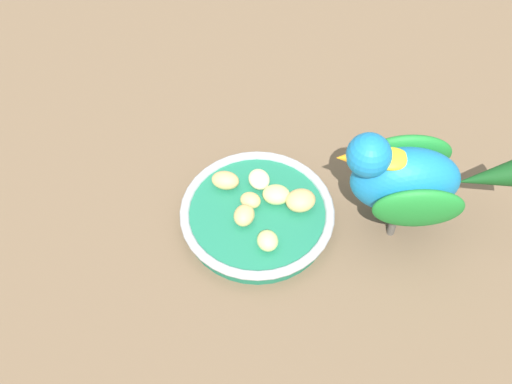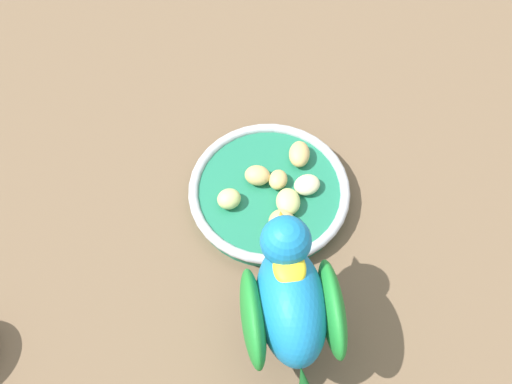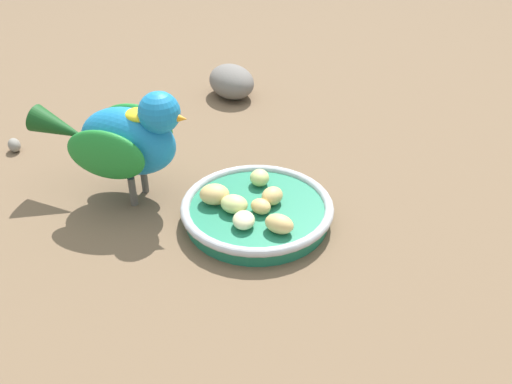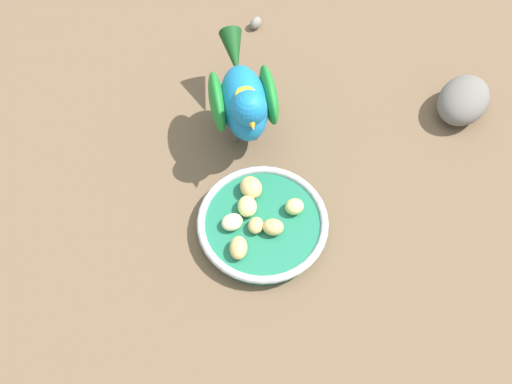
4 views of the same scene
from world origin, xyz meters
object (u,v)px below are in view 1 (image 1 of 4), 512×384
at_px(apple_piece_5, 250,200).
at_px(parrot, 409,178).
at_px(feeding_bowl, 254,214).
at_px(apple_piece_3, 259,179).
at_px(apple_piece_6, 225,180).
at_px(apple_piece_2, 244,215).
at_px(apple_piece_1, 268,241).
at_px(apple_piece_4, 301,200).
at_px(apple_piece_0, 276,195).

relative_size(apple_piece_5, parrot, 0.12).
xyz_separation_m(feeding_bowl, parrot, (0.16, 0.06, 0.07)).
relative_size(apple_piece_3, apple_piece_6, 0.90).
relative_size(apple_piece_2, parrot, 0.14).
distance_m(feeding_bowl, apple_piece_1, 0.05).
distance_m(apple_piece_1, apple_piece_2, 0.04).
distance_m(apple_piece_1, parrot, 0.17).
height_order(apple_piece_1, parrot, parrot).
bearing_deg(apple_piece_4, apple_piece_1, -103.57).
relative_size(apple_piece_1, apple_piece_6, 0.79).
bearing_deg(apple_piece_2, apple_piece_6, 136.35).
xyz_separation_m(apple_piece_0, apple_piece_2, (-0.02, -0.04, 0.00)).
xyz_separation_m(apple_piece_3, apple_piece_5, (0.00, -0.03, 0.00)).
height_order(apple_piece_0, apple_piece_1, same).
distance_m(apple_piece_3, apple_piece_6, 0.04).
bearing_deg(apple_piece_3, parrot, 7.77).
height_order(apple_piece_2, apple_piece_4, apple_piece_4).
relative_size(apple_piece_0, apple_piece_2, 1.14).
bearing_deg(apple_piece_0, apple_piece_3, 151.92).
xyz_separation_m(apple_piece_0, apple_piece_5, (-0.03, -0.02, -0.00)).
distance_m(apple_piece_1, apple_piece_6, 0.10).
distance_m(apple_piece_4, parrot, 0.13).
bearing_deg(feeding_bowl, apple_piece_3, 103.92).
xyz_separation_m(apple_piece_2, apple_piece_4, (0.05, 0.04, 0.00)).
xyz_separation_m(apple_piece_5, parrot, (0.17, 0.06, 0.06)).
relative_size(feeding_bowl, apple_piece_1, 6.88).
relative_size(feeding_bowl, parrot, 0.88).
relative_size(feeding_bowl, apple_piece_3, 6.08).
height_order(feeding_bowl, apple_piece_1, apple_piece_1).
bearing_deg(apple_piece_4, apple_piece_0, -177.09).
xyz_separation_m(apple_piece_5, apple_piece_6, (-0.04, 0.01, 0.00)).
distance_m(apple_piece_0, apple_piece_3, 0.03).
relative_size(apple_piece_0, apple_piece_1, 1.23).
bearing_deg(feeding_bowl, apple_piece_5, 137.06).
relative_size(apple_piece_2, apple_piece_6, 0.86).
height_order(feeding_bowl, apple_piece_0, apple_piece_0).
height_order(apple_piece_6, parrot, parrot).
height_order(apple_piece_2, apple_piece_5, apple_piece_2).
distance_m(apple_piece_1, apple_piece_4, 0.07).
relative_size(feeding_bowl, apple_piece_4, 5.13).
height_order(apple_piece_3, parrot, parrot).
height_order(apple_piece_0, apple_piece_6, same).
height_order(feeding_bowl, apple_piece_6, apple_piece_6).
relative_size(apple_piece_3, apple_piece_4, 0.84).
distance_m(apple_piece_0, apple_piece_1, 0.07).
bearing_deg(apple_piece_5, parrot, 18.55).
distance_m(apple_piece_5, apple_piece_6, 0.04).
xyz_separation_m(apple_piece_1, apple_piece_4, (0.02, 0.07, 0.00)).
relative_size(apple_piece_1, apple_piece_3, 0.88).
bearing_deg(apple_piece_1, feeding_bowl, 129.54).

